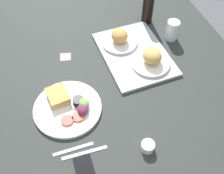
{
  "coord_description": "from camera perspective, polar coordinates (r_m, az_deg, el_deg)",
  "views": [
    {
      "loc": [
        74.99,
        -20.84,
        101.38
      ],
      "look_at": [
        2.0,
        3.0,
        4.0
      ],
      "focal_mm": 42.52,
      "sensor_mm": 36.0,
      "label": 1
    }
  ],
  "objects": [
    {
      "name": "ground_plane",
      "position": [
        1.29,
        -1.54,
        -1.17
      ],
      "size": [
        190.0,
        150.0,
        3.0
      ],
      "primitive_type": "cube",
      "color": "#282D2B"
    },
    {
      "name": "serving_tray",
      "position": [
        1.44,
        4.82,
        7.11
      ],
      "size": [
        46.61,
        35.22,
        1.6
      ],
      "primitive_type": "cube",
      "rotation": [
        0.0,
        0.0,
        0.05
      ],
      "color": "#9EA0A3",
      "rests_on": "ground_plane"
    },
    {
      "name": "bread_plate_near",
      "position": [
        1.47,
        1.62,
        10.4
      ],
      "size": [
        19.66,
        19.66,
        8.39
      ],
      "color": "white",
      "rests_on": "serving_tray"
    },
    {
      "name": "bread_plate_far",
      "position": [
        1.37,
        8.49,
        6.02
      ],
      "size": [
        19.87,
        19.87,
        8.78
      ],
      "color": "white",
      "rests_on": "serving_tray"
    },
    {
      "name": "plate_with_salad",
      "position": [
        1.22,
        -9.45,
        -4.04
      ],
      "size": [
        30.9,
        30.9,
        5.4
      ],
      "color": "white",
      "rests_on": "ground_plane"
    },
    {
      "name": "drinking_glass",
      "position": [
        1.54,
        12.81,
        11.8
      ],
      "size": [
        6.93,
        6.93,
        11.46
      ],
      "primitive_type": "cylinder",
      "color": "silver",
      "rests_on": "ground_plane"
    },
    {
      "name": "soda_bottle",
      "position": [
        1.61,
        7.74,
        16.65
      ],
      "size": [
        6.4,
        6.4,
        20.3
      ],
      "primitive_type": "cylinder",
      "color": "black",
      "rests_on": "ground_plane"
    },
    {
      "name": "espresso_cup",
      "position": [
        1.11,
        7.68,
        -12.55
      ],
      "size": [
        5.6,
        5.6,
        4.0
      ],
      "primitive_type": "cylinder",
      "color": "silver",
      "rests_on": "ground_plane"
    },
    {
      "name": "fork",
      "position": [
        1.13,
        -8.31,
        -13.04
      ],
      "size": [
        1.53,
        17.01,
        0.5
      ],
      "primitive_type": "cube",
      "rotation": [
        0.0,
        0.0,
        1.58
      ],
      "color": "#B7B7BC",
      "rests_on": "ground_plane"
    },
    {
      "name": "knife",
      "position": [
        1.12,
        -5.91,
        -13.86
      ],
      "size": [
        1.93,
        19.03,
        0.5
      ],
      "primitive_type": "cube",
      "rotation": [
        0.0,
        0.0,
        1.54
      ],
      "color": "#B7B7BC",
      "rests_on": "ground_plane"
    },
    {
      "name": "cell_phone",
      "position": [
        1.08,
        -5.7,
        -17.92
      ],
      "size": [
        14.42,
        7.24,
        0.8
      ],
      "primitive_type": "cube",
      "rotation": [
        0.0,
        0.0,
        -0.0
      ],
      "color": "black",
      "rests_on": "ground_plane"
    },
    {
      "name": "sticky_note",
      "position": [
        1.45,
        -9.98,
        6.42
      ],
      "size": [
        6.66,
        6.66,
        0.12
      ],
      "primitive_type": "cube",
      "rotation": [
        0.0,
        0.0,
        -0.21
      ],
      "color": "pink",
      "rests_on": "ground_plane"
    }
  ]
}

